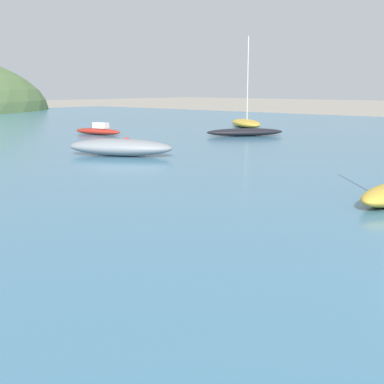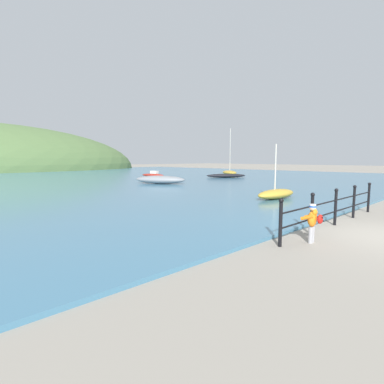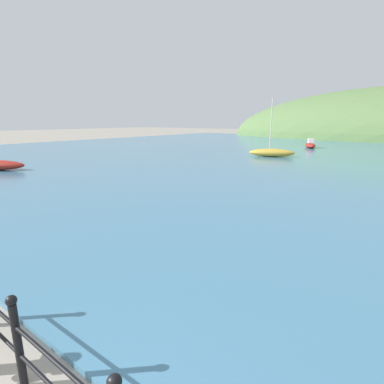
% 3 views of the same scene
% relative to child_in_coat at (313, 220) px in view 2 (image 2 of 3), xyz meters
% --- Properties ---
extents(ground_plane, '(200.00, 200.00, 0.00)m').
position_rel_child_in_coat_xyz_m(ground_plane, '(2.07, -1.10, -0.61)').
color(ground_plane, gray).
extents(water, '(80.00, 60.00, 0.10)m').
position_rel_child_in_coat_xyz_m(water, '(2.07, 30.90, -0.56)').
color(water, teal).
rests_on(water, ground).
extents(iron_railing, '(7.08, 0.12, 1.21)m').
position_rel_child_in_coat_xyz_m(iron_railing, '(2.57, 0.40, 0.04)').
color(iron_railing, black).
rests_on(iron_railing, ground).
extents(child_in_coat, '(0.41, 0.55, 1.00)m').
position_rel_child_in_coat_xyz_m(child_in_coat, '(0.00, 0.00, 0.00)').
color(child_in_coat, '#99999E').
rests_on(child_in_coat, ground).
extents(boat_mid_harbor, '(3.30, 4.42, 0.68)m').
position_rel_child_in_coat_xyz_m(boat_mid_harbor, '(7.90, 16.46, -0.17)').
color(boat_mid_harbor, gray).
rests_on(boat_mid_harbor, water).
extents(boat_twin_mast, '(4.39, 4.85, 6.00)m').
position_rel_child_in_coat_xyz_m(boat_twin_mast, '(23.87, 21.97, -0.23)').
color(boat_twin_mast, gold).
rests_on(boat_twin_mast, water).
extents(boat_green_fishing, '(4.18, 3.61, 0.43)m').
position_rel_child_in_coat_xyz_m(boat_green_fishing, '(18.30, 17.95, -0.29)').
color(boat_green_fishing, black).
rests_on(boat_green_fishing, water).
extents(boat_white_sailboat, '(2.94, 1.09, 2.81)m').
position_rel_child_in_coat_xyz_m(boat_white_sailboat, '(6.42, 4.80, -0.25)').
color(boat_white_sailboat, gold).
rests_on(boat_white_sailboat, water).
extents(boat_far_left, '(1.38, 3.31, 0.70)m').
position_rel_child_in_coat_xyz_m(boat_far_left, '(13.33, 24.75, -0.28)').
color(boat_far_left, maroon).
rests_on(boat_far_left, water).
extents(mooring_buoy, '(0.40, 0.40, 0.40)m').
position_rel_child_in_coat_xyz_m(mooring_buoy, '(10.40, 18.93, -0.31)').
color(mooring_buoy, red).
rests_on(mooring_buoy, water).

